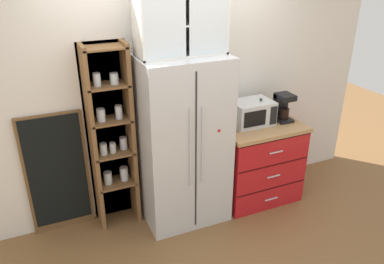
{
  "coord_description": "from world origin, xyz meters",
  "views": [
    {
      "loc": [
        -1.3,
        -3.16,
        2.57
      ],
      "look_at": [
        0.1,
        0.03,
        0.97
      ],
      "focal_mm": 35.63,
      "sensor_mm": 36.0,
      "label": 1
    }
  ],
  "objects": [
    {
      "name": "coffee_maker",
      "position": [
        1.19,
        0.03,
        1.07
      ],
      "size": [
        0.17,
        0.2,
        0.31
      ],
      "color": "black",
      "rests_on": "counter_cabinet"
    },
    {
      "name": "wall_back_cream",
      "position": [
        0.0,
        0.4,
        1.27
      ],
      "size": [
        4.83,
        0.1,
        2.55
      ],
      "primitive_type": "cube",
      "color": "silver",
      "rests_on": "ground"
    },
    {
      "name": "pantry_shelf_column",
      "position": [
        -0.67,
        0.27,
        0.97
      ],
      "size": [
        0.45,
        0.3,
        1.89
      ],
      "color": "brown",
      "rests_on": "ground"
    },
    {
      "name": "chalkboard_menu",
      "position": [
        -1.22,
        0.33,
        0.64
      ],
      "size": [
        0.6,
        0.04,
        1.26
      ],
      "color": "brown",
      "rests_on": "ground"
    },
    {
      "name": "microwave",
      "position": [
        0.82,
        0.08,
        1.04
      ],
      "size": [
        0.44,
        0.33,
        0.26
      ],
      "color": "silver",
      "rests_on": "counter_cabinet"
    },
    {
      "name": "refrigerator",
      "position": [
        0.0,
        0.03,
        0.88
      ],
      "size": [
        0.85,
        0.66,
        1.75
      ],
      "color": "silver",
      "rests_on": "ground"
    },
    {
      "name": "upper_cabinet",
      "position": [
        -0.0,
        0.08,
        2.03
      ],
      "size": [
        0.82,
        0.32,
        0.55
      ],
      "color": "silver",
      "rests_on": "refrigerator"
    },
    {
      "name": "counter_cabinet",
      "position": [
        0.9,
        0.03,
        0.46
      ],
      "size": [
        0.91,
        0.68,
        0.91
      ],
      "color": "red",
      "rests_on": "ground"
    },
    {
      "name": "mug_red",
      "position": [
        0.91,
        -0.03,
        0.96
      ],
      "size": [
        0.11,
        0.07,
        0.09
      ],
      "color": "red",
      "rests_on": "counter_cabinet"
    },
    {
      "name": "bottle_green",
      "position": [
        0.9,
        0.04,
        1.04
      ],
      "size": [
        0.07,
        0.07,
        0.29
      ],
      "color": "#285B33",
      "rests_on": "counter_cabinet"
    },
    {
      "name": "mug_cream",
      "position": [
        0.54,
        0.09,
        0.96
      ],
      "size": [
        0.11,
        0.07,
        0.08
      ],
      "color": "silver",
      "rests_on": "counter_cabinet"
    },
    {
      "name": "ground_plane",
      "position": [
        0.0,
        0.0,
        0.0
      ],
      "size": [
        10.52,
        10.52,
        0.0
      ],
      "primitive_type": "plane",
      "color": "brown"
    }
  ]
}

